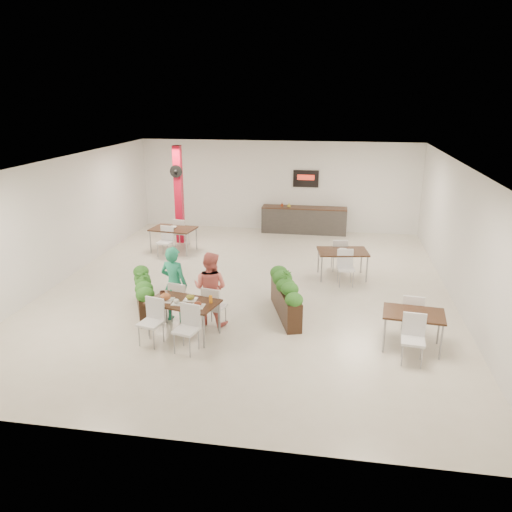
{
  "coord_description": "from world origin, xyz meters",
  "views": [
    {
      "loc": [
        2.12,
        -11.73,
        4.73
      ],
      "look_at": [
        0.3,
        -0.67,
        1.1
      ],
      "focal_mm": 35.0,
      "sensor_mm": 36.0,
      "label": 1
    }
  ],
  "objects_px": {
    "red_column": "(179,194)",
    "side_table_c": "(413,319)",
    "main_table": "(183,306)",
    "diner_man": "(174,284)",
    "planter_right": "(286,294)",
    "service_counter": "(304,219)",
    "planter_left": "(144,290)",
    "diner_woman": "(210,288)",
    "side_table_b": "(343,255)",
    "side_table_a": "(173,231)"
  },
  "relations": [
    {
      "from": "diner_woman",
      "to": "planter_left",
      "type": "relative_size",
      "value": 0.91
    },
    {
      "from": "diner_woman",
      "to": "planter_right",
      "type": "relative_size",
      "value": 0.83
    },
    {
      "from": "main_table",
      "to": "side_table_b",
      "type": "height_order",
      "value": "same"
    },
    {
      "from": "side_table_c",
      "to": "diner_man",
      "type": "bearing_deg",
      "value": -179.12
    },
    {
      "from": "planter_left",
      "to": "side_table_a",
      "type": "distance_m",
      "value": 4.62
    },
    {
      "from": "service_counter",
      "to": "diner_man",
      "type": "height_order",
      "value": "service_counter"
    },
    {
      "from": "main_table",
      "to": "diner_woman",
      "type": "height_order",
      "value": "diner_woman"
    },
    {
      "from": "planter_left",
      "to": "side_table_c",
      "type": "distance_m",
      "value": 5.85
    },
    {
      "from": "service_counter",
      "to": "planter_right",
      "type": "distance_m",
      "value": 7.15
    },
    {
      "from": "service_counter",
      "to": "planter_left",
      "type": "relative_size",
      "value": 1.69
    },
    {
      "from": "red_column",
      "to": "service_counter",
      "type": "height_order",
      "value": "red_column"
    },
    {
      "from": "service_counter",
      "to": "side_table_a",
      "type": "distance_m",
      "value": 4.85
    },
    {
      "from": "planter_left",
      "to": "planter_right",
      "type": "bearing_deg",
      "value": 5.14
    },
    {
      "from": "red_column",
      "to": "planter_left",
      "type": "xyz_separation_m",
      "value": [
        0.89,
        -5.57,
        -1.14
      ]
    },
    {
      "from": "red_column",
      "to": "planter_left",
      "type": "bearing_deg",
      "value": -80.88
    },
    {
      "from": "planter_right",
      "to": "side_table_a",
      "type": "bearing_deg",
      "value": 133.21
    },
    {
      "from": "diner_woman",
      "to": "service_counter",
      "type": "bearing_deg",
      "value": -87.22
    },
    {
      "from": "diner_man",
      "to": "side_table_c",
      "type": "xyz_separation_m",
      "value": [
        4.94,
        -0.47,
        -0.22
      ]
    },
    {
      "from": "red_column",
      "to": "planter_left",
      "type": "distance_m",
      "value": 5.75
    },
    {
      "from": "diner_man",
      "to": "diner_woman",
      "type": "bearing_deg",
      "value": -166.68
    },
    {
      "from": "planter_left",
      "to": "side_table_a",
      "type": "height_order",
      "value": "planter_left"
    },
    {
      "from": "diner_man",
      "to": "service_counter",
      "type": "bearing_deg",
      "value": -92.78
    },
    {
      "from": "red_column",
      "to": "side_table_c",
      "type": "xyz_separation_m",
      "value": [
        6.69,
        -6.4,
        -1.02
      ]
    },
    {
      "from": "planter_right",
      "to": "side_table_b",
      "type": "distance_m",
      "value": 2.98
    },
    {
      "from": "service_counter",
      "to": "side_table_b",
      "type": "bearing_deg",
      "value": -73.13
    },
    {
      "from": "main_table",
      "to": "side_table_a",
      "type": "relative_size",
      "value": 1.12
    },
    {
      "from": "diner_man",
      "to": "diner_woman",
      "type": "xyz_separation_m",
      "value": [
        0.8,
        0.0,
        -0.04
      ]
    },
    {
      "from": "diner_man",
      "to": "planter_right",
      "type": "relative_size",
      "value": 0.87
    },
    {
      "from": "planter_left",
      "to": "diner_man",
      "type": "bearing_deg",
      "value": -22.47
    },
    {
      "from": "red_column",
      "to": "side_table_c",
      "type": "relative_size",
      "value": 1.93
    },
    {
      "from": "main_table",
      "to": "diner_man",
      "type": "relative_size",
      "value": 1.1
    },
    {
      "from": "planter_right",
      "to": "side_table_b",
      "type": "relative_size",
      "value": 1.17
    },
    {
      "from": "planter_left",
      "to": "planter_right",
      "type": "height_order",
      "value": "planter_right"
    },
    {
      "from": "main_table",
      "to": "side_table_b",
      "type": "xyz_separation_m",
      "value": [
        3.21,
        4.0,
        0.0
      ]
    },
    {
      "from": "diner_man",
      "to": "side_table_b",
      "type": "relative_size",
      "value": 1.02
    },
    {
      "from": "main_table",
      "to": "diner_woman",
      "type": "xyz_separation_m",
      "value": [
        0.41,
        0.65,
        0.17
      ]
    },
    {
      "from": "diner_man",
      "to": "side_table_b",
      "type": "xyz_separation_m",
      "value": [
        3.59,
        3.35,
        -0.21
      ]
    },
    {
      "from": "service_counter",
      "to": "planter_right",
      "type": "relative_size",
      "value": 1.54
    },
    {
      "from": "side_table_c",
      "to": "main_table",
      "type": "bearing_deg",
      "value": -171.38
    },
    {
      "from": "diner_woman",
      "to": "planter_right",
      "type": "xyz_separation_m",
      "value": [
        1.55,
        0.64,
        -0.3
      ]
    },
    {
      "from": "main_table",
      "to": "diner_man",
      "type": "distance_m",
      "value": 0.79
    },
    {
      "from": "diner_woman",
      "to": "planter_left",
      "type": "height_order",
      "value": "diner_woman"
    },
    {
      "from": "red_column",
      "to": "diner_woman",
      "type": "xyz_separation_m",
      "value": [
        2.55,
        -5.92,
        -0.84
      ]
    },
    {
      "from": "red_column",
      "to": "diner_woman",
      "type": "bearing_deg",
      "value": -66.71
    },
    {
      "from": "red_column",
      "to": "diner_man",
      "type": "distance_m",
      "value": 6.23
    },
    {
      "from": "main_table",
      "to": "diner_man",
      "type": "bearing_deg",
      "value": 120.83
    },
    {
      "from": "side_table_a",
      "to": "planter_left",
      "type": "bearing_deg",
      "value": -72.43
    },
    {
      "from": "service_counter",
      "to": "side_table_b",
      "type": "relative_size",
      "value": 1.8
    },
    {
      "from": "diner_woman",
      "to": "side_table_c",
      "type": "relative_size",
      "value": 0.97
    },
    {
      "from": "diner_woman",
      "to": "diner_man",
      "type": "bearing_deg",
      "value": 13.32
    }
  ]
}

